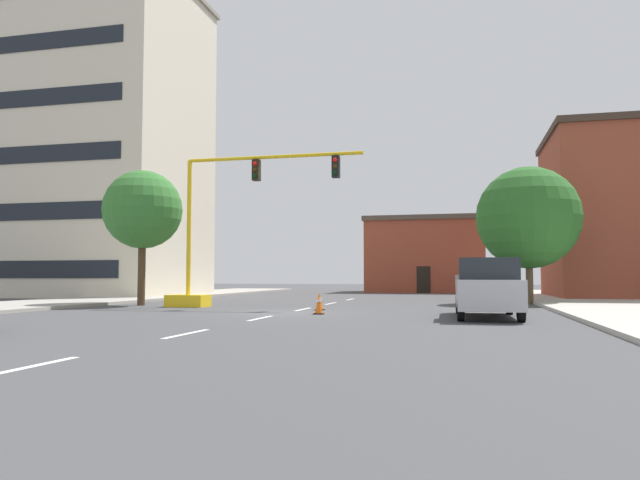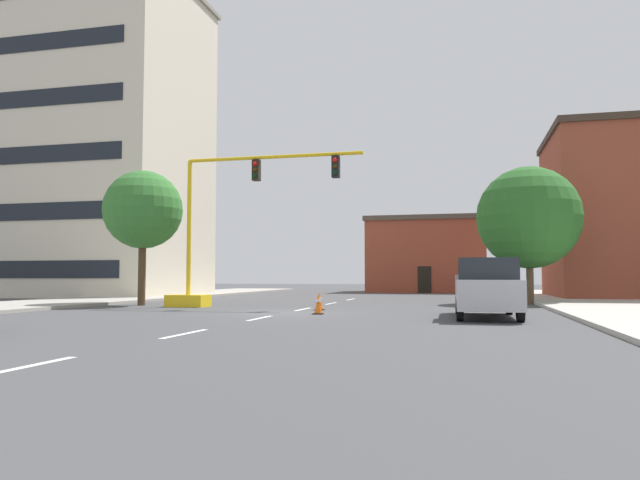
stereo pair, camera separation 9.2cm
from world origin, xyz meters
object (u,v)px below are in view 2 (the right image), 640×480
Objects in this scene: tree_right_mid at (529,218)px; traffic_cone_roadside_b at (318,304)px; traffic_cone_roadside_a at (320,301)px; traffic_signal_gantry at (212,258)px; pickup_truck_silver at (486,289)px; tree_left_near at (143,210)px.

traffic_cone_roadside_b is at bearing -128.85° from tree_right_mid.
traffic_cone_roadside_b reaches higher than traffic_cone_roadside_a.
traffic_signal_gantry is 1.66× the size of pickup_truck_silver.
tree_left_near is 1.20× the size of pickup_truck_silver.
tree_right_mid is 1.08× the size of tree_left_near.
traffic_cone_roadside_b is at bearing 175.36° from pickup_truck_silver.
traffic_signal_gantry reaches higher than tree_left_near.
pickup_truck_silver is (-2.55, -11.06, -3.41)m from tree_right_mid.
tree_right_mid reaches higher than traffic_cone_roadside_a.
pickup_truck_silver is at bearing -25.09° from traffic_cone_roadside_a.
tree_left_near reaches higher than traffic_cone_roadside_a.
traffic_cone_roadside_a is (-6.54, 3.06, -0.61)m from pickup_truck_silver.
tree_left_near is at bearing -161.43° from tree_right_mid.
tree_right_mid reaches higher than tree_left_near.
tree_right_mid reaches higher than pickup_truck_silver.
traffic_cone_roadside_b is (0.57, -2.58, 0.02)m from traffic_cone_roadside_a.
tree_right_mid is 9.08× the size of traffic_cone_roadside_b.
tree_right_mid is 1.29× the size of pickup_truck_silver.
traffic_signal_gantry is 12.34× the size of traffic_cone_roadside_a.
pickup_truck_silver is 6.02m from traffic_cone_roadside_b.
traffic_cone_roadside_b is (5.91, -3.79, -1.86)m from traffic_signal_gantry.
traffic_cone_roadside_a is at bearing -138.64° from tree_right_mid.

